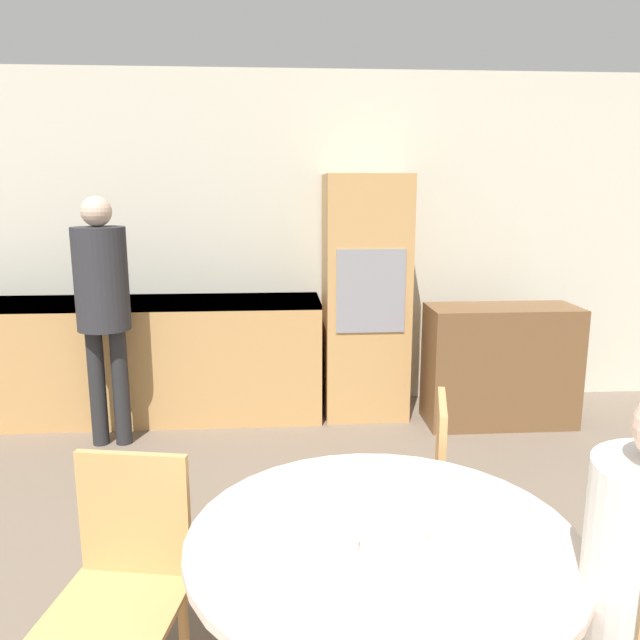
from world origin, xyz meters
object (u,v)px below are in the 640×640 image
person_standing (102,295)px  cup (476,577)px  bowl_near (512,513)px  bowl_far (403,532)px  dining_table (382,599)px  chair_far_right (416,485)px  bowl_centre (329,542)px  sideboard (500,365)px  chair_far_left (125,575)px  oven_unit (365,297)px

person_standing → cup: 3.22m
bowl_near → bowl_far: bowl_near is taller
dining_table → bowl_far: (0.05, -0.02, 0.23)m
dining_table → chair_far_right: (0.28, 0.79, -0.04)m
dining_table → bowl_centre: bearing=-160.5°
bowl_far → bowl_centre: bearing=-170.7°
sideboard → bowl_near: (-0.94, -2.65, 0.32)m
chair_far_left → bowl_centre: size_ratio=5.26×
cup → bowl_centre: (-0.35, 0.21, -0.02)m
sideboard → chair_far_left: (-2.14, -2.47, 0.05)m
chair_far_left → cup: chair_far_left is taller
person_standing → bowl_near: bearing=-53.1°
chair_far_right → dining_table: bearing=-6.1°
person_standing → bowl_far: size_ratio=11.41×
chair_far_left → bowl_far: size_ratio=5.94×
bowl_centre → oven_unit: bearing=80.1°
bowl_far → person_standing: bearing=120.5°
chair_far_left → bowl_near: (1.20, -0.18, 0.27)m
sideboard → chair_far_left: bearing=-130.9°
oven_unit → cup: bearing=-93.3°
chair_far_right → bowl_centre: 0.99m
bowl_centre → bowl_far: size_ratio=1.13×
oven_unit → bowl_centre: oven_unit is taller
bowl_near → person_standing: bearing=126.9°
chair_far_left → chair_far_right: (1.08, 0.55, 0.00)m
oven_unit → bowl_centre: size_ratio=11.01×
sideboard → cup: size_ratio=12.93×
oven_unit → dining_table: (-0.37, -3.02, -0.38)m
cup → bowl_centre: cup is taller
chair_far_right → person_standing: size_ratio=0.52×
chair_far_right → bowl_near: chair_far_right is taller
oven_unit → chair_far_left: (-1.17, -2.79, -0.42)m
oven_unit → dining_table: oven_unit is taller
cup → sideboard: bearing=68.7°
dining_table → cup: 0.41m
sideboard → bowl_far: 3.04m
bowl_centre → bowl_far: bearing=9.3°
oven_unit → cup: size_ratio=21.76×
sideboard → cup: bearing=-111.3°
chair_far_left → bowl_near: bearing=2.0°
cup → bowl_near: 0.39m
bowl_far → chair_far_left: bearing=163.0°
chair_far_right → bowl_far: (-0.23, -0.81, 0.27)m
chair_far_right → cup: bearing=8.3°
sideboard → bowl_centre: bearing=-118.5°
dining_table → bowl_near: size_ratio=6.96×
cup → bowl_far: size_ratio=0.57×
sideboard → person_standing: 2.85m
sideboard → bowl_near: 2.83m
sideboard → bowl_far: size_ratio=7.39×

